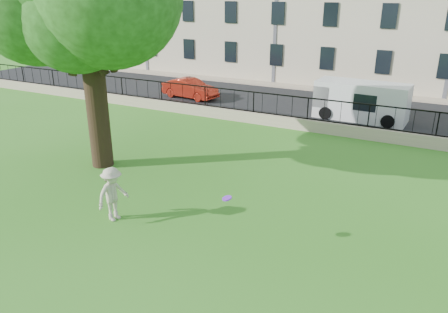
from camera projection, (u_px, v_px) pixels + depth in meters
The scene contains 9 objects.
ground at pixel (179, 241), 12.55m from camera, with size 120.00×120.00×0.00m, color #31741B.
retaining_wall at pixel (307, 125), 22.40m from camera, with size 50.00×0.40×0.60m, color gray.
iron_railing at pixel (308, 109), 22.09m from camera, with size 50.00×0.05×1.13m.
street at pixel (330, 110), 26.40m from camera, with size 60.00×9.00×0.01m, color black.
sidewalk at pixel (349, 92), 30.69m from camera, with size 60.00×1.40×0.12m, color gray.
man at pixel (113, 194), 13.44m from camera, with size 1.13×0.65×1.75m, color #B6AC94.
frisbee at pixel (227, 198), 11.85m from camera, with size 0.27×0.27×0.03m, color #7325D3.
red_sedan at pixel (190, 89), 29.02m from camera, with size 1.37×3.92×1.29m, color #B12515.
white_van at pixel (361, 101), 24.09m from camera, with size 4.93×1.92×2.07m, color silver.
Camera 1 is at (6.15, -9.05, 6.74)m, focal length 35.00 mm.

